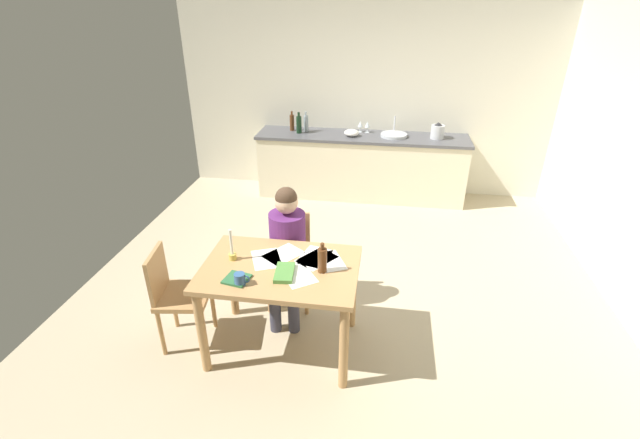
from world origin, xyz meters
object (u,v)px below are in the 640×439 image
object	(u,v)px
sink_unit	(394,135)
wine_glass_by_kettle	(360,124)
book_magazine	(237,279)
stovetop_kettle	(438,131)
book_cookery	(284,273)
wine_glass_near_sink	(367,125)
person_seated	(287,245)
chair_side_empty	(176,293)
candlestick	(232,251)
bottle_wine_red	(306,123)
bottle_vinegar	(299,124)
wine_bottle_on_table	(322,260)
dining_table	(281,281)
bottle_oil	(292,122)
mixing_bowl	(352,133)
chair_at_table	(290,255)
coffee_mug	(240,279)

from	to	relation	value
sink_unit	wine_glass_by_kettle	world-z (taller)	sink_unit
book_magazine	stovetop_kettle	size ratio (longest dim) A/B	0.78
book_cookery	wine_glass_near_sink	bearing A→B (deg)	77.61
stovetop_kettle	wine_glass_near_sink	world-z (taller)	stovetop_kettle
person_seated	chair_side_empty	distance (m)	0.99
candlestick	bottle_wine_red	xyz separation A→B (m)	(-0.01, 3.23, 0.16)
person_seated	candlestick	distance (m)	0.59
candlestick	bottle_vinegar	world-z (taller)	bottle_vinegar
chair_side_empty	bottle_vinegar	size ratio (longest dim) A/B	2.99
wine_glass_by_kettle	person_seated	bearing A→B (deg)	-98.32
wine_bottle_on_table	wine_glass_by_kettle	size ratio (longest dim) A/B	1.56
dining_table	bottle_oil	bearing A→B (deg)	100.42
bottle_oil	wine_glass_by_kettle	size ratio (longest dim) A/B	1.78
book_magazine	bottle_wine_red	xyz separation A→B (m)	(-0.13, 3.49, 0.23)
chair_side_empty	bottle_wine_red	xyz separation A→B (m)	(0.46, 3.34, 0.53)
candlestick	mixing_bowl	world-z (taller)	candlestick
wine_bottle_on_table	bottle_wine_red	world-z (taller)	bottle_wine_red
chair_side_empty	book_magazine	xyz separation A→B (m)	(0.59, -0.15, 0.31)
dining_table	book_cookery	distance (m)	0.18
dining_table	wine_glass_near_sink	bearing A→B (deg)	82.28
bottle_vinegar	wine_glass_near_sink	bearing A→B (deg)	10.64
book_cookery	chair_at_table	bearing A→B (deg)	94.34
mixing_bowl	wine_glass_near_sink	world-z (taller)	wine_glass_near_sink
book_cookery	stovetop_kettle	world-z (taller)	stovetop_kettle
person_seated	chair_side_empty	world-z (taller)	person_seated
chair_at_table	sink_unit	world-z (taller)	sink_unit
person_seated	mixing_bowl	distance (m)	2.68
chair_side_empty	book_magazine	world-z (taller)	chair_side_empty
mixing_bowl	person_seated	bearing A→B (deg)	-96.83
coffee_mug	bottle_vinegar	distance (m)	3.47
dining_table	stovetop_kettle	distance (m)	3.52
chair_side_empty	bottle_wine_red	distance (m)	3.41
candlestick	mixing_bowl	distance (m)	3.17
wine_bottle_on_table	candlestick	bearing A→B (deg)	175.41
person_seated	wine_glass_near_sink	world-z (taller)	person_seated
mixing_bowl	sink_unit	bearing A→B (deg)	6.61
wine_bottle_on_table	bottle_oil	bearing A→B (deg)	105.77
book_magazine	bottle_wine_red	world-z (taller)	bottle_wine_red
chair_at_table	book_magazine	world-z (taller)	chair_at_table
candlestick	book_cookery	world-z (taller)	candlestick
person_seated	wine_glass_by_kettle	world-z (taller)	person_seated
sink_unit	mixing_bowl	bearing A→B (deg)	-173.39
coffee_mug	stovetop_kettle	bearing A→B (deg)	64.94
person_seated	wine_bottle_on_table	distance (m)	0.68
candlestick	book_cookery	size ratio (longest dim) A/B	1.05
sink_unit	wine_glass_near_sink	distance (m)	0.41
book_cookery	mixing_bowl	distance (m)	3.25
sink_unit	bottle_oil	size ratio (longest dim) A/B	1.32
bottle_oil	stovetop_kettle	world-z (taller)	bottle_oil
wine_bottle_on_table	stovetop_kettle	bearing A→B (deg)	71.56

